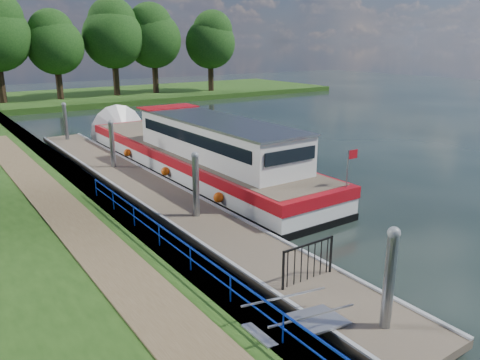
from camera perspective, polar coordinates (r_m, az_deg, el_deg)
ground at (r=12.64m, az=15.20°, el=-17.28°), size 160.00×160.00×0.00m
bank_edge at (r=23.19m, az=-18.87°, el=-0.71°), size 1.10×90.00×0.78m
far_bank at (r=62.27m, az=-15.79°, el=9.85°), size 60.00×18.00×0.60m
footpath at (r=16.21m, az=-18.15°, el=-6.49°), size 1.60×40.00×0.05m
blue_fence at (r=12.36m, az=-3.81°, el=-10.45°), size 0.04×18.04×0.72m
pontoon at (r=22.24m, az=-11.05°, el=-1.38°), size 2.50×30.00×0.56m
mooring_piles at (r=21.93m, az=-11.21°, el=1.34°), size 0.30×27.30×3.55m
gangway at (r=11.43m, az=7.15°, el=-16.98°), size 2.58×1.00×0.92m
gate_panel at (r=13.36m, az=8.31°, el=-9.21°), size 1.85×0.05×1.15m
barge at (r=25.82m, az=-6.29°, el=3.41°), size 4.36×21.15×4.78m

